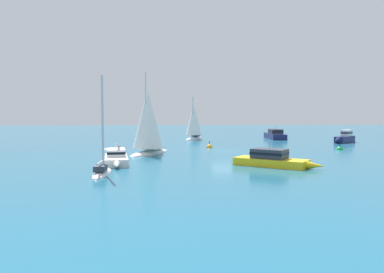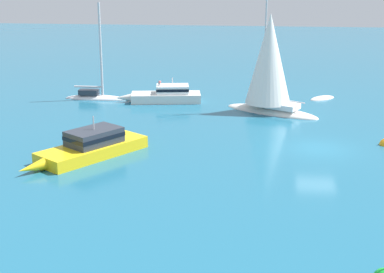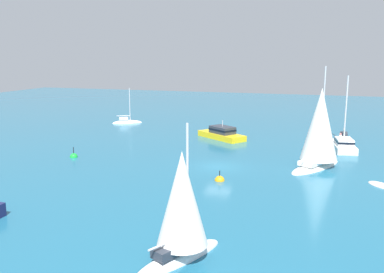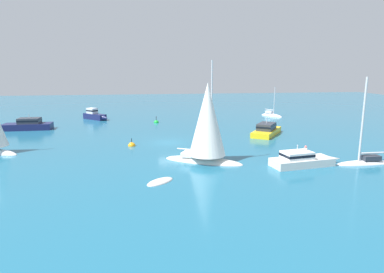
{
  "view_description": "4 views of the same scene",
  "coord_description": "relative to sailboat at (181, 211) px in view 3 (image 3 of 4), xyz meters",
  "views": [
    {
      "loc": [
        -52.34,
        6.19,
        5.58
      ],
      "look_at": [
        0.12,
        3.91,
        1.87
      ],
      "focal_mm": 38.12,
      "sensor_mm": 36.0,
      "label": 1
    },
    {
      "loc": [
        -4.04,
        -35.24,
        11.05
      ],
      "look_at": [
        -8.08,
        -0.25,
        0.59
      ],
      "focal_mm": 53.12,
      "sensor_mm": 36.0,
      "label": 2
    },
    {
      "loc": [
        39.15,
        9.77,
        10.99
      ],
      "look_at": [
        -5.39,
        -4.45,
        1.78
      ],
      "focal_mm": 39.34,
      "sensor_mm": 36.0,
      "label": 3
    },
    {
      "loc": [
        2.93,
        40.85,
        9.1
      ],
      "look_at": [
        -2.15,
        5.58,
        1.83
      ],
      "focal_mm": 31.39,
      "sensor_mm": 36.0,
      "label": 4
    }
  ],
  "objects": [
    {
      "name": "sloop",
      "position": [
        -37.12,
        9.53,
        -2.47
      ],
      "size": [
        5.66,
        1.34,
        8.7
      ],
      "rotation": [
        0.0,
        0.0,
        6.27
      ],
      "color": "white",
      "rests_on": "ground"
    },
    {
      "name": "rib",
      "position": [
        -17.29,
        11.95,
        -2.76
      ],
      "size": [
        2.83,
        2.73,
        0.46
      ],
      "rotation": [
        0.0,
        0.0,
        3.88
      ],
      "color": "silver",
      "rests_on": "ground"
    },
    {
      "name": "mooring_buoy",
      "position": [
        -18.18,
        -18.67,
        -2.76
      ],
      "size": [
        0.84,
        0.84,
        1.51
      ],
      "color": "green",
      "rests_on": "ground"
    },
    {
      "name": "sloop_1",
      "position": [
        -40.54,
        -23.38,
        -2.66
      ],
      "size": [
        3.54,
        4.76,
        6.12
      ],
      "rotation": [
        0.0,
        0.0,
        2.1
      ],
      "color": "white",
      "rests_on": "ground"
    },
    {
      "name": "sailboat",
      "position": [
        0.0,
        0.0,
        0.0
      ],
      "size": [
        6.16,
        4.01,
        7.99
      ],
      "rotation": [
        0.0,
        0.0,
        2.68
      ],
      "color": "white",
      "rests_on": "ground"
    },
    {
      "name": "ketch",
      "position": [
        -22.13,
        6.6,
        0.83
      ],
      "size": [
        8.08,
        5.7,
        10.28
      ],
      "rotation": [
        0.0,
        0.0,
        2.65
      ],
      "color": "silver",
      "rests_on": "ground"
    },
    {
      "name": "ground_plane",
      "position": [
        -19.08,
        -2.77,
        -2.76
      ],
      "size": [
        160.0,
        160.0,
        0.0
      ],
      "primitive_type": "plane",
      "color": "#1E607F"
    },
    {
      "name": "motor_cruiser",
      "position": [
        -30.86,
        9.22,
        -2.16
      ],
      "size": [
        7.48,
        3.1,
        2.09
      ],
      "rotation": [
        0.0,
        0.0,
        3.3
      ],
      "color": "silver",
      "rests_on": "ground"
    },
    {
      "name": "motor_cruiser_1",
      "position": [
        -33.04,
        -5.94,
        -2.1
      ],
      "size": [
        6.31,
        7.97,
        2.47
      ],
      "rotation": [
        0.0,
        0.0,
        4.1
      ],
      "color": "yellow",
      "rests_on": "ground"
    },
    {
      "name": "channel_buoy",
      "position": [
        -14.59,
        -1.51,
        -2.76
      ],
      "size": [
        0.88,
        0.88,
        1.36
      ],
      "color": "orange",
      "rests_on": "ground"
    }
  ]
}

